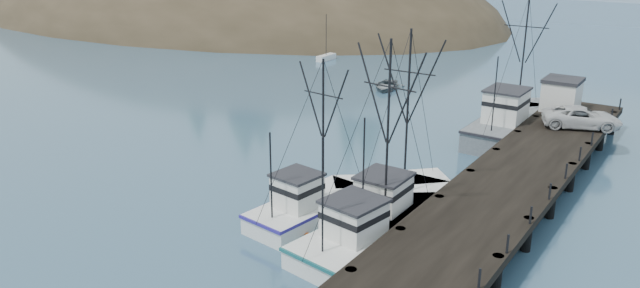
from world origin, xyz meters
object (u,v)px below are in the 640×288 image
Objects in this scene: trawler_near at (372,232)px; motorboat at (386,89)px; trawler_mid at (313,205)px; pier_shed at (562,94)px; work_vessel at (511,123)px; pickup_truck at (582,117)px; pier at (510,183)px; trawler_far at (395,204)px.

trawler_near is 2.29× the size of motorboat.
pier_shed is (8.04, 26.02, 2.60)m from trawler_mid.
motorboat is at bearing 151.37° from work_vessel.
pickup_truck is (10.67, 21.72, 2.01)m from trawler_mid.
pickup_truck is at bearing -39.43° from motorboat.
pier is 13.75× the size of pier_shed.
motorboat is at bearing 45.07° from pickup_truck.
motorboat is (-19.86, 5.64, -3.42)m from pier_shed.
pier_shed is at bearing 83.09° from trawler_near.
work_vessel reaches higher than pier_shed.
trawler_near is at bearing -117.30° from pier.
work_vessel is at bearing -44.23° from motorboat.
trawler_mid is (-9.47, -8.02, -0.87)m from pier.
trawler_far is 0.84× the size of work_vessel.
work_vessel is at bearing 61.52° from pickup_truck.
trawler_mid is at bearing -144.85° from trawler_far.
work_vessel is (-4.43, 14.43, -0.46)m from pier.
trawler_far is at bearing -92.72° from work_vessel.
trawler_near is at bearing -90.70° from work_vessel.
trawler_mid is 0.72× the size of work_vessel.
trawler_mid is 27.36m from pier_shed.
trawler_far is 3.67× the size of pier_shed.
pier is at bearing -72.95° from work_vessel.
trawler_far is (4.11, 2.90, 0.00)m from trawler_mid.
trawler_far is 2.28× the size of motorboat.
pier_shed is 20.93m from motorboat.
trawler_near is 3.69× the size of pier_shed.
pier is 10.32m from trawler_near.
work_vessel is at bearing 107.05° from pier.
motorboat is at bearing 118.99° from trawler_far.
trawler_near is at bearing 144.36° from pickup_truck.
motorboat is (-16.86, 9.20, -1.23)m from work_vessel.
trawler_mid is at bearing -107.17° from pier_shed.
pier is 15.10m from work_vessel.
pier_shed is at bearing 49.95° from work_vessel.
trawler_far is 1.98× the size of pickup_truck.
work_vessel is at bearing -130.05° from pier_shed.
trawler_far is 32.89m from motorboat.
trawler_near reaches higher than pier.
work_vessel is at bearing 89.30° from trawler_near.
trawler_far reaches higher than motorboat.
pickup_truck is at bearing 63.83° from trawler_mid.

